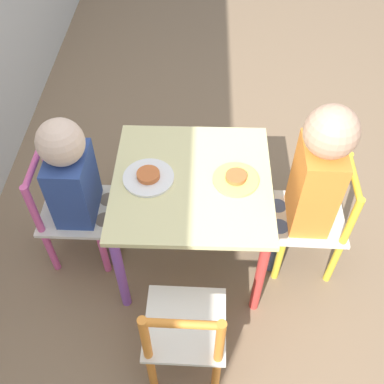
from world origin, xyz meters
name	(u,v)px	position (x,y,z in m)	size (l,w,h in m)	color
ground_plane	(192,250)	(0.00, 0.00, 0.00)	(6.00, 6.00, 0.00)	#7F664C
kids_table	(192,192)	(0.00, 0.00, 0.38)	(0.56, 0.56, 0.45)	beige
chair_pink	(71,211)	(0.01, 0.48, 0.25)	(0.26, 0.26, 0.51)	silver
chair_yellow	(315,221)	(-0.01, -0.47, 0.25)	(0.27, 0.27, 0.51)	silver
chair_orange	(185,333)	(-0.48, 0.01, 0.25)	(0.26, 0.26, 0.51)	silver
child_back	(78,182)	(0.00, 0.41, 0.42)	(0.20, 0.22, 0.70)	#7A6B5B
child_front	(312,180)	(-0.01, -0.42, 0.48)	(0.20, 0.22, 0.79)	#4C608E
plate_back	(148,177)	(0.00, 0.15, 0.46)	(0.18, 0.18, 0.03)	white
plate_front	(236,179)	(0.00, -0.15, 0.46)	(0.16, 0.16, 0.03)	#EADB66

